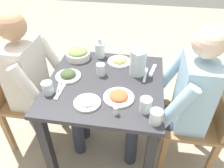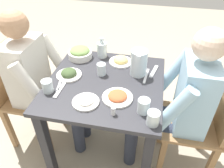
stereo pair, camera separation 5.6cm
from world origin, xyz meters
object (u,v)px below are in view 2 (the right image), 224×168
(water_pitcher, at_px, (139,63))
(diner_far, at_px, (41,80))
(plate_dolmas, at_px, (69,74))
(salad_bowl, at_px, (80,53))
(plate_fries, at_px, (121,61))
(chair_far, at_px, (21,91))
(water_glass_near_right, at_px, (144,106))
(dining_table, at_px, (105,96))
(water_glass_far_right, at_px, (153,118))
(oil_carafe, at_px, (102,50))
(plate_rice_curry, at_px, (117,97))
(chair_near, at_px, (204,121))
(plate_yoghurt, at_px, (86,101))
(diner_near, at_px, (178,101))
(water_glass_by_pitcher, at_px, (47,86))
(water_glass_center, at_px, (101,69))
(salt_shaker, at_px, (113,111))

(water_pitcher, bearing_deg, diner_far, 100.86)
(water_pitcher, bearing_deg, plate_dolmas, 104.94)
(salad_bowl, bearing_deg, plate_fries, -91.94)
(chair_far, distance_m, water_glass_near_right, 1.07)
(dining_table, xyz_separation_m, water_glass_far_right, (-0.32, -0.35, 0.18))
(water_pitcher, relative_size, oil_carafe, 1.16)
(chair_far, xyz_separation_m, plate_fries, (0.26, -0.78, 0.23))
(salad_bowl, height_order, oil_carafe, oil_carafe)
(water_pitcher, distance_m, plate_rice_curry, 0.33)
(oil_carafe, bearing_deg, plate_fries, -111.24)
(chair_near, bearing_deg, plate_yoghurt, 105.21)
(diner_far, height_order, water_glass_near_right, diner_far)
(diner_near, height_order, salad_bowl, diner_near)
(chair_far, xyz_separation_m, plate_yoghurt, (-0.24, -0.65, 0.23))
(chair_far, height_order, water_pitcher, water_pitcher)
(dining_table, xyz_separation_m, water_glass_by_pitcher, (-0.18, 0.34, 0.18))
(plate_fries, relative_size, plate_dolmas, 1.00)
(dining_table, relative_size, salad_bowl, 4.19)
(plate_yoghurt, distance_m, oil_carafe, 0.58)
(water_glass_far_right, bearing_deg, water_glass_by_pitcher, 78.01)
(plate_rice_curry, xyz_separation_m, oil_carafe, (0.49, 0.22, 0.04))
(water_pitcher, xyz_separation_m, water_glass_by_pitcher, (-0.32, 0.56, -0.05))
(water_glass_center, bearing_deg, diner_far, 99.35)
(dining_table, height_order, water_glass_by_pitcher, water_glass_by_pitcher)
(water_glass_by_pitcher, distance_m, water_glass_center, 0.40)
(diner_near, distance_m, water_pitcher, 0.38)
(plate_fries, xyz_separation_m, water_glass_by_pitcher, (-0.45, 0.41, 0.02))
(diner_far, height_order, plate_rice_curry, diner_far)
(plate_dolmas, bearing_deg, plate_rice_curry, -113.78)
(plate_rice_curry, xyz_separation_m, salt_shaker, (-0.14, -0.00, 0.01))
(diner_near, relative_size, plate_fries, 6.49)
(chair_far, bearing_deg, water_pitcher, -81.50)
(plate_dolmas, distance_m, water_glass_near_right, 0.62)
(diner_near, bearing_deg, water_pitcher, 59.93)
(chair_near, height_order, water_glass_by_pitcher, chair_near)
(chair_near, distance_m, salad_bowl, 1.07)
(plate_yoghurt, xyz_separation_m, oil_carafe, (0.57, 0.04, 0.04))
(diner_far, relative_size, water_glass_near_right, 12.78)
(diner_far, xyz_separation_m, plate_fries, (0.26, -0.57, 0.09))
(plate_rice_curry, bearing_deg, chair_near, -77.54)
(chair_near, distance_m, oil_carafe, 0.93)
(water_pitcher, bearing_deg, dining_table, 124.39)
(water_glass_far_right, bearing_deg, diner_near, -27.93)
(plate_dolmas, bearing_deg, chair_near, -92.35)
(water_glass_far_right, bearing_deg, plate_dolmas, 61.26)
(salad_bowl, xyz_separation_m, plate_yoghurt, (-0.52, -0.21, -0.03))
(chair_near, xyz_separation_m, plate_yoghurt, (-0.21, 0.78, 0.23))
(dining_table, distance_m, plate_dolmas, 0.31)
(plate_fries, height_order, plate_yoghurt, plate_fries)
(plate_dolmas, bearing_deg, diner_near, -92.96)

